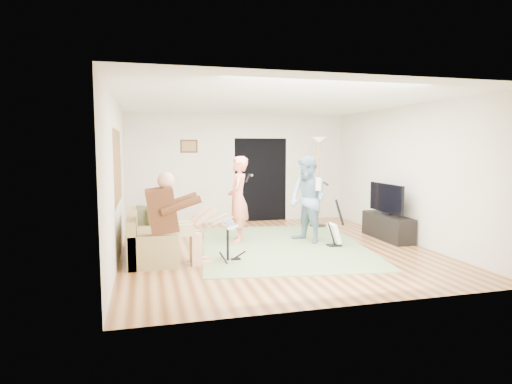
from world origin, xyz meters
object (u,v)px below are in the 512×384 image
singer (238,199)px  guitarist (308,200)px  tv_cabinet (387,227)px  sofa (147,242)px  guitar_spare (335,233)px  drum_kit (228,244)px  television (386,198)px  torchiere_lamp (318,166)px  dining_chair (162,219)px

singer → guitarist: 1.37m
singer → tv_cabinet: bearing=96.0°
sofa → guitar_spare: guitar_spare is taller
drum_kit → tv_cabinet: (3.50, 0.88, -0.04)m
guitarist → tv_cabinet: bearing=65.1°
drum_kit → television: bearing=14.3°
drum_kit → torchiere_lamp: torchiere_lamp is taller
tv_cabinet → television: size_ratio=1.20×
guitar_spare → tv_cabinet: (1.34, 0.36, -0.01)m
guitarist → drum_kit: bearing=-82.9°
singer → tv_cabinet: singer is taller
dining_chair → guitarist: bearing=-40.3°
dining_chair → guitar_spare: bearing=-43.3°
drum_kit → guitarist: (1.78, 0.97, 0.56)m
singer → torchiere_lamp: (2.17, 1.10, 0.60)m
torchiere_lamp → tv_cabinet: bearing=-62.5°
singer → torchiere_lamp: size_ratio=0.81×
torchiere_lamp → dining_chair: size_ratio=2.38×
torchiere_lamp → television: bearing=-63.9°
drum_kit → guitarist: bearing=28.7°
dining_chair → drum_kit: bearing=-79.1°
guitar_spare → drum_kit: bearing=-166.5°
sofa → torchiere_lamp: (3.93, 1.87, 1.20)m
dining_chair → torchiere_lamp: bearing=-11.0°
sofa → drum_kit: size_ratio=2.80×
drum_kit → singer: singer is taller
guitarist → guitar_spare: size_ratio=1.90×
sofa → guitarist: size_ratio=1.09×
singer → dining_chair: singer is taller
singer → television: 3.02m
dining_chair → television: television is taller
singer → tv_cabinet: size_ratio=1.22×
tv_cabinet → television: 0.60m
singer → dining_chair: bearing=-113.9°
dining_chair → singer: bearing=-49.3°
singer → television: bearing=95.9°
drum_kit → guitar_spare: 2.22m
torchiere_lamp → television: size_ratio=1.81×
tv_cabinet → torchiere_lamp: bearing=117.5°
torchiere_lamp → dining_chair: (-3.61, 0.11, -1.13)m
dining_chair → television: bearing=-30.9°
television → torchiere_lamp: bearing=116.1°
guitarist → dining_chair: 3.25m
guitar_spare → tv_cabinet: 1.39m
drum_kit → singer: (0.48, 1.41, 0.56)m
sofa → singer: size_ratio=1.10×
torchiere_lamp → television: torchiere_lamp is taller
torchiere_lamp → tv_cabinet: (0.85, -1.64, -1.20)m
guitarist → dining_chair: guitarist is taller
torchiere_lamp → guitarist: bearing=-119.3°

